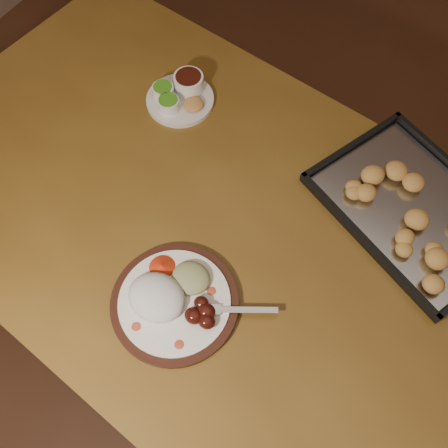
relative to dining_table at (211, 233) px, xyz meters
The scene contains 5 objects.
ground 0.71m from the dining_table, ahead, with size 4.00×4.00×0.00m, color #53321C.
dining_table is the anchor object (origin of this frame).
dinner_plate 0.25m from the dining_table, 77.93° to the right, with size 0.32×0.26×0.06m.
condiment_saucer 0.36m from the dining_table, 134.69° to the left, with size 0.17×0.17×0.06m.
baking_tray 0.47m from the dining_table, 32.42° to the left, with size 0.50×0.45×0.04m.
Camera 1 is at (0.03, -0.49, 1.71)m, focal length 40.00 mm.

